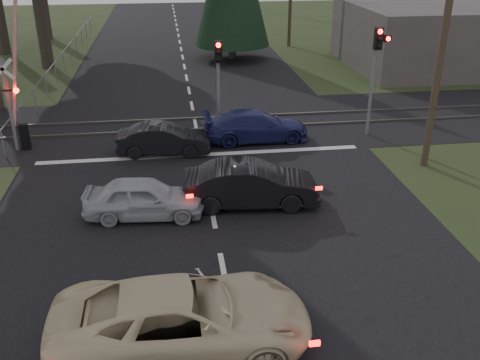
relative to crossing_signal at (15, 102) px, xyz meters
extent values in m
plane|color=#263819|center=(7.27, -9.79, -2.06)|extent=(120.00, 120.00, 0.00)
cube|color=black|center=(7.27, 0.21, -2.05)|extent=(14.00, 100.00, 0.01)
cube|color=black|center=(7.27, 2.21, -2.05)|extent=(120.00, 8.00, 0.01)
cube|color=silver|center=(7.27, -1.59, -2.05)|extent=(13.00, 0.35, 0.00)
cube|color=#59544C|center=(7.27, 1.41, -2.01)|extent=(120.00, 0.12, 0.10)
cube|color=#59544C|center=(7.27, 3.01, -2.01)|extent=(120.00, 0.12, 0.10)
cylinder|color=slate|center=(-0.23, 0.01, -0.16)|extent=(0.18, 0.18, 3.80)
cube|color=white|center=(-0.23, -0.09, 1.34)|extent=(0.88, 0.03, 0.88)
cube|color=white|center=(-0.23, -0.09, 1.34)|extent=(0.88, 0.03, 0.88)
cube|color=black|center=(-0.23, -0.07, 0.49)|extent=(0.90, 0.06, 0.06)
sphere|color=#FF0C07|center=(0.15, -0.14, 0.49)|extent=(0.22, 0.22, 0.22)
cube|color=black|center=(0.12, 0.01, -1.51)|extent=(0.35, 0.25, 1.10)
cube|color=red|center=(0.32, 0.01, 1.94)|extent=(1.16, 0.10, 5.93)
cylinder|color=slate|center=(14.77, -0.19, -0.16)|extent=(0.14, 0.14, 3.80)
cube|color=black|center=(14.77, -0.37, 2.19)|extent=(0.32, 0.24, 0.90)
sphere|color=#FF0C07|center=(14.77, -0.50, 2.49)|extent=(0.20, 0.20, 0.20)
sphere|color=black|center=(14.77, -0.50, 2.19)|extent=(0.18, 0.18, 0.18)
sphere|color=black|center=(14.77, -0.50, 1.89)|extent=(0.18, 0.18, 0.18)
cube|color=black|center=(15.15, -0.37, 2.19)|extent=(0.28, 0.22, 0.28)
sphere|color=#FF0C07|center=(15.15, -0.49, 2.19)|extent=(0.18, 0.18, 0.18)
cylinder|color=slate|center=(8.27, 1.01, -0.46)|extent=(0.14, 0.14, 3.20)
cube|color=black|center=(8.27, 0.83, 1.59)|extent=(0.32, 0.24, 0.90)
sphere|color=#FF0C07|center=(8.27, 0.70, 1.89)|extent=(0.20, 0.20, 0.20)
sphere|color=black|center=(8.27, 0.70, 1.59)|extent=(0.18, 0.18, 0.18)
sphere|color=black|center=(8.27, 0.70, 1.29)|extent=(0.18, 0.18, 0.18)
cylinder|color=#4C3D2D|center=(15.77, -3.79, 2.44)|extent=(0.26, 0.26, 9.00)
cylinder|color=#473D33|center=(-1.73, 15.21, 0.64)|extent=(0.80, 0.80, 5.40)
cylinder|color=#473D33|center=(-3.73, 26.21, 0.64)|extent=(0.80, 0.80, 5.40)
cylinder|color=#473D33|center=(10.77, 16.21, -1.06)|extent=(0.50, 0.50, 2.00)
cube|color=#59514C|center=(25.27, 12.21, -0.06)|extent=(14.00, 10.00, 4.00)
imported|color=beige|center=(6.10, -12.58, -1.29)|extent=(5.55, 2.59, 1.54)
imported|color=black|center=(8.59, -6.15, -1.33)|extent=(4.51, 1.89, 1.45)
imported|color=#AFB3B7|center=(5.15, -6.47, -1.42)|extent=(3.87, 1.83, 1.28)
imported|color=navy|center=(9.74, -0.21, -1.40)|extent=(4.57, 1.98, 1.31)
imported|color=black|center=(5.80, -1.22, -1.44)|extent=(3.81, 1.58, 1.23)
camera|label=1|loc=(6.08, -21.70, 6.17)|focal=40.00mm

